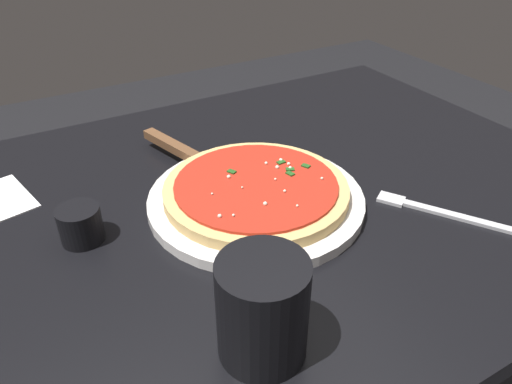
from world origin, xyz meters
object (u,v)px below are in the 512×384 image
(serving_plate, at_px, (256,199))
(cup_tall_drink, at_px, (263,309))
(fork, at_px, (437,211))
(pizza, at_px, (256,189))
(pizza_server, at_px, (187,155))
(cup_small_sauce, at_px, (80,224))

(serving_plate, xyz_separation_m, cup_tall_drink, (0.12, 0.22, 0.05))
(serving_plate, distance_m, fork, 0.25)
(cup_tall_drink, distance_m, fork, 0.34)
(pizza, bearing_deg, pizza_server, -74.38)
(cup_tall_drink, xyz_separation_m, cup_small_sauce, (0.11, -0.26, -0.03))
(serving_plate, bearing_deg, cup_small_sauce, -9.75)
(cup_small_sauce, distance_m, fork, 0.47)
(serving_plate, distance_m, pizza, 0.02)
(pizza, distance_m, cup_small_sauce, 0.23)
(pizza, bearing_deg, cup_tall_drink, 61.68)
(pizza, relative_size, pizza_server, 1.14)
(serving_plate, relative_size, cup_small_sauce, 5.61)
(pizza, xyz_separation_m, cup_small_sauce, (0.23, -0.04, -0.00))
(serving_plate, height_order, fork, serving_plate)
(serving_plate, distance_m, cup_small_sauce, 0.23)
(cup_tall_drink, bearing_deg, pizza_server, -101.91)
(cup_small_sauce, relative_size, fork, 0.32)
(pizza_server, xyz_separation_m, cup_small_sauce, (0.19, 0.11, 0.00))
(serving_plate, relative_size, pizza, 1.17)
(cup_small_sauce, bearing_deg, cup_tall_drink, 113.23)
(pizza, bearing_deg, serving_plate, 7.66)
(serving_plate, bearing_deg, fork, 145.46)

